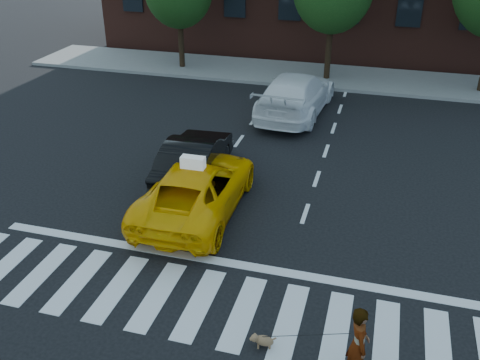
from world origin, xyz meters
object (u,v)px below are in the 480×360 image
object	(u,v)px
black_sedan	(194,159)
dog	(262,340)
taxi	(197,188)
woman	(358,344)
white_suv	(296,94)

from	to	relation	value
black_sedan	dog	xyz separation A→B (m)	(3.74, -6.38, -0.55)
taxi	woman	world-z (taller)	woman
white_suv	dog	distance (m)	13.19
black_sedan	woman	distance (m)	8.65
taxi	dog	distance (m)	5.56
black_sedan	white_suv	size ratio (longest dim) A/B	0.76
black_sedan	white_suv	xyz separation A→B (m)	(1.96, 6.67, 0.12)
taxi	woman	distance (m)	6.88
white_suv	woman	distance (m)	13.77
white_suv	dog	world-z (taller)	white_suv
woman	dog	xyz separation A→B (m)	(-1.83, 0.24, -0.62)
black_sedan	woman	xyz separation A→B (m)	(5.57, -6.62, 0.08)
white_suv	woman	world-z (taller)	white_suv
white_suv	woman	size ratio (longest dim) A/B	3.61
taxi	dog	xyz separation A→B (m)	(3.02, -4.64, -0.55)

